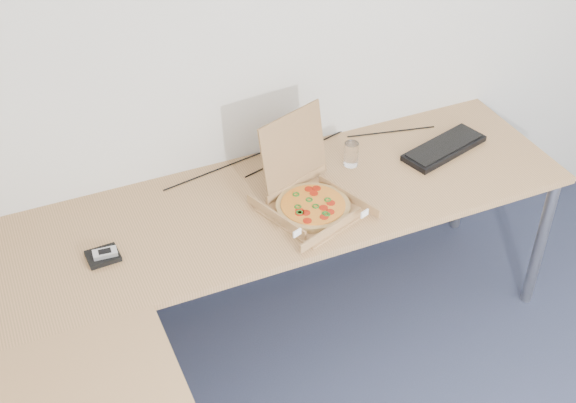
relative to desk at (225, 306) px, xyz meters
name	(u,v)px	position (x,y,z in m)	size (l,w,h in m)	color
desk	(225,306)	(0.00, 0.00, 0.00)	(2.50, 2.20, 0.73)	#B18150
pizza_box	(311,201)	(0.48, 0.33, 0.07)	(0.32, 0.38, 0.33)	#A6794A
drinking_glass	(351,154)	(0.77, 0.54, 0.08)	(0.06, 0.06, 0.11)	white
keyboard	(444,148)	(1.18, 0.47, 0.04)	(0.40, 0.14, 0.02)	black
wallet	(103,256)	(-0.33, 0.38, 0.04)	(0.11, 0.10, 0.02)	black
phone	(105,253)	(-0.32, 0.37, 0.06)	(0.09, 0.05, 0.02)	#B2B5BA
dome_speaker	(297,153)	(0.57, 0.65, 0.07)	(0.10, 0.10, 0.09)	black
cable_bundle	(297,153)	(0.59, 0.71, 0.03)	(0.61, 0.04, 0.01)	black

